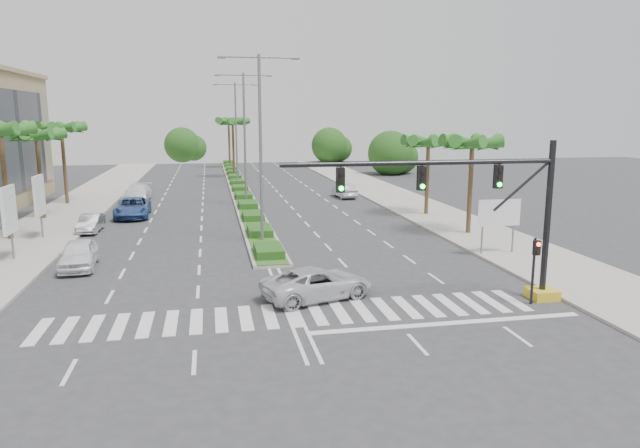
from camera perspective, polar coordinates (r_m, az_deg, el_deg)
The scene contains 26 objects.
ground at distance 24.30m, azimuth -2.67°, elevation -9.07°, with size 160.00×160.00×0.00m, color #333335.
footpath_right at distance 47.16m, azimuth 12.22°, elevation 0.56°, with size 6.00×120.00×0.15m, color gray.
footpath_left at distance 45.01m, azimuth -26.18°, elevation -0.80°, with size 6.00×120.00×0.15m, color gray.
median at distance 68.19m, azimuth -8.20°, elevation 3.81°, with size 2.20×75.00×0.20m, color gray.
median_grass at distance 68.18m, azimuth -8.20°, elevation 3.91°, with size 1.80×75.00×0.04m, color #23531C.
signal_gantry at distance 26.30m, azimuth 17.67°, elevation -0.22°, with size 12.60×1.20×7.20m.
pedestrian_signal at distance 26.69m, azimuth 20.70°, elevation -3.37°, with size 0.28×0.36×3.00m.
direction_sign at distance 35.38m, azimuth 17.45°, elevation 0.85°, with size 2.70×0.11×3.40m.
billboard_near at distance 36.79m, azimuth -28.67°, elevation 1.19°, with size 0.18×2.10×4.35m.
billboard_far at distance 42.48m, azimuth -26.27°, elevation 2.52°, with size 0.18×2.10×4.35m.
palm_left_mid at distance 42.74m, azimuth -29.34°, elevation 7.85°, with size 4.57×4.68×7.95m.
palm_left_far at distance 50.43m, azimuth -26.47°, elevation 7.68°, with size 4.57×4.68×7.35m.
palm_left_end at distance 58.17m, azimuth -24.44°, elevation 8.49°, with size 4.57×4.68×7.75m.
palm_right_near at distance 40.75m, azimuth 14.98°, elevation 7.55°, with size 4.57×4.68×7.05m.
palm_right_far at distance 48.09m, azimuth 10.79°, elevation 7.81°, with size 4.57×4.68×6.75m.
palm_median_a at distance 77.70m, azimuth -8.73°, elevation 9.87°, with size 4.57×4.68×8.05m.
palm_median_b at distance 92.69m, azimuth -9.12°, elevation 9.98°, with size 4.57×4.68×8.05m.
streetlight_near at distance 36.80m, azimuth -5.98°, elevation 8.48°, with size 5.10×0.25×12.00m.
streetlight_mid at distance 52.75m, azimuth -7.55°, elevation 9.13°, with size 5.10×0.25×12.00m.
streetlight_far at distance 68.72m, azimuth -8.40°, elevation 9.47°, with size 5.10×0.25×12.00m.
car_parked_a at distance 33.94m, azimuth -23.00°, elevation -2.82°, with size 1.82×4.53×1.54m, color white.
car_parked_b at distance 44.21m, azimuth -21.96°, elevation 0.08°, with size 1.34×3.85×1.27m, color #A6A7AB.
car_parked_c at distance 49.37m, azimuth -18.23°, elevation 1.57°, with size 2.67×5.78×1.61m, color #2C4B87.
car_parked_d at distance 58.81m, azimuth -17.76°, elevation 2.99°, with size 2.22×5.47×1.59m, color white.
car_crossing at distance 26.16m, azimuth -0.24°, elevation -5.94°, with size 2.38×5.17×1.44m, color silver.
car_right at distance 58.36m, azimuth 2.43°, elevation 3.35°, with size 1.51×4.33×1.43m, color silver.
Camera 1 is at (-3.26, -22.63, 8.25)m, focal length 32.00 mm.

